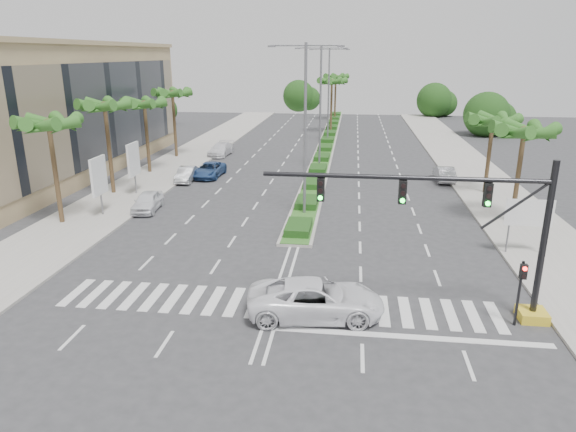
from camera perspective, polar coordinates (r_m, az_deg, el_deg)
name	(u,v)px	position (r m, az deg, el deg)	size (l,w,h in m)	color
ground	(276,304)	(24.56, -1.35, -9.78)	(160.00, 160.00, 0.00)	#333335
footpath_right	(499,199)	(44.65, 22.42, 1.71)	(6.00, 120.00, 0.15)	gray
footpath_left	(138,188)	(46.85, -16.31, 3.04)	(6.00, 120.00, 0.15)	gray
median	(327,143)	(67.57, 4.36, 8.04)	(2.20, 75.00, 0.20)	gray
median_grass	(327,143)	(67.55, 4.36, 8.14)	(1.80, 75.00, 0.04)	#2E5C1F
building	(52,110)	(56.10, -24.76, 10.63)	(12.00, 36.00, 12.00)	tan
signal_gantry	(489,245)	(23.70, 21.39, -2.97)	(12.60, 1.20, 7.20)	gold
pedestrian_signal	(521,283)	(23.97, 24.48, -6.78)	(0.28, 0.36, 3.00)	black
direction_sign	(529,215)	(32.48, 25.20, 0.09)	(2.70, 0.11, 3.40)	slate
billboard_near	(99,176)	(38.88, -20.29, 4.14)	(0.18, 2.10, 4.35)	slate
billboard_far	(133,160)	(44.16, -16.80, 5.99)	(0.18, 2.10, 4.35)	slate
palm_left_near	(49,127)	(37.53, -25.02, 8.94)	(4.57, 4.68, 7.55)	brown
palm_left_mid	(105,109)	(44.43, -19.68, 11.17)	(4.57, 4.68, 7.95)	brown
palm_left_far	(145,106)	(51.73, -15.66, 11.66)	(4.57, 4.68, 7.35)	brown
palm_left_end	(173,96)	(59.14, -12.70, 12.93)	(4.57, 4.68, 7.75)	brown
palm_right_near	(524,134)	(37.62, 24.73, 8.25)	(4.57, 4.68, 7.05)	brown
palm_right_far	(493,123)	(45.29, 21.79, 9.56)	(4.57, 4.68, 6.75)	brown
palm_median_a	(332,83)	(76.73, 4.90, 14.48)	(4.57, 4.68, 8.05)	brown
palm_median_b	(336,78)	(91.70, 5.33, 14.98)	(4.57, 4.68, 8.05)	brown
streetlight_near	(305,122)	(35.98, 1.93, 10.44)	(5.10, 0.25, 12.00)	slate
streetlight_mid	(320,101)	(51.85, 3.63, 12.62)	(5.10, 0.25, 12.00)	slate
streetlight_far	(329,90)	(67.78, 4.54, 13.78)	(5.10, 0.25, 12.00)	slate
car_parked_a	(148,201)	(39.86, -15.34, 1.58)	(1.67, 4.16, 1.42)	white
car_parked_b	(186,174)	(48.32, -11.22, 4.57)	(1.40, 4.00, 1.32)	silver
car_parked_c	(209,170)	(49.67, -8.74, 5.08)	(2.27, 4.93, 1.37)	navy
car_parked_d	(221,149)	(60.23, -7.48, 7.36)	(2.01, 4.94, 1.43)	white
car_crossing	(316,299)	(23.20, 3.11, -9.20)	(2.80, 6.08, 1.69)	white
car_right	(444,174)	(49.58, 16.96, 4.52)	(1.50, 4.30, 1.42)	#A6A6AB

